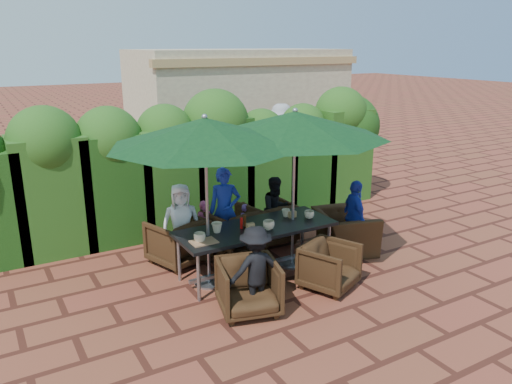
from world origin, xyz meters
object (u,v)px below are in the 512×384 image
chair_far_mid (233,229)px  chair_near_left (249,285)px  chair_far_left (178,239)px  chair_far_right (270,220)px  umbrella_left (205,132)px  umbrella_right (295,125)px  chair_end_right (345,225)px  chair_near_right (330,264)px  dining_table (256,231)px

chair_far_mid → chair_near_left: size_ratio=1.07×
chair_far_left → chair_far_right: bearing=162.2°
umbrella_left → umbrella_right: bearing=-2.4°
chair_far_right → chair_end_right: (0.89, -0.94, 0.05)m
chair_far_left → umbrella_right: bearing=129.0°
chair_far_mid → chair_near_right: size_ratio=1.14×
chair_far_right → chair_near_left: 2.43m
chair_far_left → chair_far_mid: size_ratio=0.97×
chair_near_left → chair_far_mid: bearing=83.0°
umbrella_right → chair_near_right: umbrella_right is taller
dining_table → chair_near_left: size_ratio=3.11×
chair_far_left → chair_end_right: chair_end_right is taller
umbrella_left → chair_end_right: size_ratio=2.60×
chair_far_left → chair_end_right: bearing=142.0°
dining_table → chair_near_right: dining_table is taller
chair_far_mid → umbrella_left: bearing=33.0°
chair_far_right → chair_near_left: size_ratio=1.02×
umbrella_left → chair_near_right: bearing=-34.3°
chair_near_left → chair_end_right: chair_end_right is taller
dining_table → umbrella_left: size_ratio=0.91×
chair_near_left → chair_near_right: size_ratio=1.06×
umbrella_left → chair_near_left: bearing=-83.9°
dining_table → chair_near_right: bearing=-54.2°
chair_near_left → chair_far_left: bearing=111.6°
chair_far_left → chair_near_left: (0.22, -1.89, -0.02)m
umbrella_left → chair_near_right: 2.53m
chair_far_left → umbrella_left: bearing=78.6°
chair_near_right → dining_table: bearing=101.7°
dining_table → chair_far_mid: 0.92m
chair_far_mid → chair_near_left: (-0.73, -1.81, -0.03)m
chair_near_left → chair_far_right: bearing=66.7°
chair_far_left → chair_near_right: (1.54, -1.88, -0.04)m
chair_far_left → dining_table: bearing=113.8°
umbrella_left → umbrella_right: 1.41m
dining_table → umbrella_right: size_ratio=0.87×
chair_far_right → chair_far_left: bearing=1.1°
umbrella_right → chair_far_left: size_ratio=3.46×
chair_far_mid → umbrella_right: bearing=111.2°
chair_far_right → chair_end_right: bearing=133.6°
chair_near_left → chair_end_right: bearing=37.0°
chair_far_left → chair_far_right: size_ratio=1.02×
chair_far_left → chair_far_right: (1.73, 0.02, -0.01)m
chair_far_right → chair_near_right: (-0.19, -1.90, -0.03)m
umbrella_left → chair_far_right: umbrella_left is taller
umbrella_right → chair_end_right: bearing=2.4°
chair_far_left → chair_near_left: 1.90m
dining_table → chair_far_mid: chair_far_mid is taller
dining_table → chair_near_left: chair_near_left is taller
chair_far_mid → chair_end_right: 1.87m
umbrella_right → chair_far_right: umbrella_right is taller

